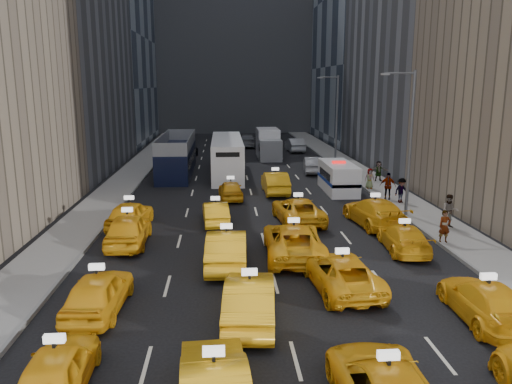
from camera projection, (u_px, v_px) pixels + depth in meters
ground at (280, 303)px, 19.04m from camera, size 160.00×160.00×0.00m
sidewalk_west at (125, 180)px, 42.70m from camera, size 3.00×90.00×0.15m
sidewalk_east at (366, 177)px, 44.08m from camera, size 3.00×90.00×0.15m
curb_west at (142, 180)px, 42.80m from camera, size 0.15×90.00×0.18m
curb_east at (350, 177)px, 43.98m from camera, size 0.15×90.00×0.18m
building_backdrop at (233, 13)px, 84.94m from camera, size 30.00×12.00×40.00m
streetlight_near at (409, 139)px, 30.29m from camera, size 2.15×0.22×9.00m
streetlight_far at (336, 117)px, 49.78m from camera, size 2.15×0.22×9.00m
taxi_0 at (57, 370)px, 13.39m from camera, size 1.73×4.13×1.40m
taxi_4 at (98, 292)px, 18.19m from camera, size 2.04×4.58×1.53m
taxi_5 at (250, 299)px, 17.49m from camera, size 2.09×5.01×1.61m
taxi_6 at (341, 273)px, 20.22m from camera, size 2.79×5.30×1.42m
taxi_7 at (486, 301)px, 17.55m from camera, size 2.19×5.00×1.43m
taxi_8 at (128, 229)px, 25.76m from camera, size 2.05×4.94×1.67m
taxi_9 at (227, 248)px, 22.81m from camera, size 1.95×5.15×1.68m
taxi_10 at (293, 241)px, 24.00m from camera, size 2.89×5.92×1.62m
taxi_11 at (404, 238)px, 24.88m from camera, size 2.20×4.72×1.33m
taxi_12 at (130, 215)px, 28.83m from camera, size 2.40×4.83×1.58m
taxi_13 at (216, 213)px, 29.73m from camera, size 1.73×4.16×1.34m
taxi_14 at (298, 210)px, 30.00m from camera, size 2.92×5.56×1.49m
taxi_15 at (374, 212)px, 29.30m from camera, size 2.93×5.85×1.63m
taxi_16 at (231, 190)px, 35.99m from camera, size 1.87×4.13×1.38m
taxi_17 at (275, 182)px, 37.99m from camera, size 1.84×5.03×1.65m
nypd_van at (338, 178)px, 38.49m from camera, size 2.70×5.75×2.39m
double_decker at (177, 155)px, 45.83m from camera, size 4.10×12.38×3.53m
city_bus at (227, 157)px, 45.64m from camera, size 4.28×13.10×3.32m
box_truck at (268, 144)px, 55.90m from camera, size 2.57×7.03×3.19m
misc_car_0 at (313, 165)px, 46.69m from camera, size 2.10×4.73×1.51m
misc_car_1 at (185, 151)px, 56.05m from camera, size 2.82×5.40×1.45m
misc_car_2 at (247, 141)px, 65.64m from camera, size 2.62×5.81×1.65m
misc_car_3 at (230, 146)px, 60.13m from camera, size 2.10×4.81×1.62m
misc_car_4 at (295, 145)px, 61.07m from camera, size 2.01×5.12×1.66m
pedestrian_0 at (445, 226)px, 25.71m from camera, size 0.64×0.43×1.71m
pedestrian_1 at (450, 211)px, 28.36m from camera, size 1.04×0.74×1.92m
pedestrian_2 at (401, 190)px, 34.32m from camera, size 1.19×0.83×1.71m
pedestrian_3 at (388, 186)px, 35.34m from camera, size 1.22×0.86×1.91m
pedestrian_4 at (370, 179)px, 38.94m from camera, size 0.78×0.44×1.58m
pedestrian_5 at (379, 171)px, 42.00m from camera, size 1.57×0.48×1.68m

